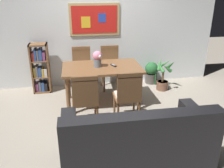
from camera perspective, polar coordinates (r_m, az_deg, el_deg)
The scene contains 13 objects.
ground_plane at distance 4.17m, azimuth -0.78°, elevation -7.73°, with size 12.00×12.00×0.00m, color gray.
wall_back_with_painting at distance 5.23m, azimuth -3.53°, elevation 13.72°, with size 5.20×0.14×2.60m.
dining_table at distance 4.35m, azimuth -2.43°, elevation 2.90°, with size 1.41×0.86×0.74m.
dining_chair_far_right at distance 5.15m, azimuth -0.40°, elevation 4.85°, with size 0.40×0.41×0.91m.
dining_chair_near_right at distance 3.74m, azimuth 3.82°, elevation -2.23°, with size 0.40×0.41×0.91m.
dining_chair_far_left at distance 5.09m, azimuth -7.19°, elevation 4.47°, with size 0.40×0.41×0.91m.
dining_chair_near_left at distance 3.63m, azimuth -6.43°, elevation -3.13°, with size 0.40×0.41×0.91m.
leather_couch at distance 3.04m, azimuth 5.74°, elevation -13.61°, with size 1.80×0.84×0.84m.
bookshelf at distance 5.16m, azimuth -16.69°, elevation 3.43°, with size 0.36×0.28×1.02m.
potted_ivy at distance 5.55m, azimuth 9.39°, elevation 2.76°, with size 0.30×0.31×0.49m.
potted_palm at distance 5.21m, azimuth 12.12°, elevation 1.67°, with size 0.40×0.41×0.69m.
flower_vase at distance 4.27m, azimuth -3.48°, elevation 6.20°, with size 0.18×0.18×0.29m.
tv_remote at distance 4.34m, azimuth 0.35°, elevation 4.48°, with size 0.10×0.16×0.02m.
Camera 1 is at (-0.53, -3.56, 2.10)m, focal length 38.37 mm.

